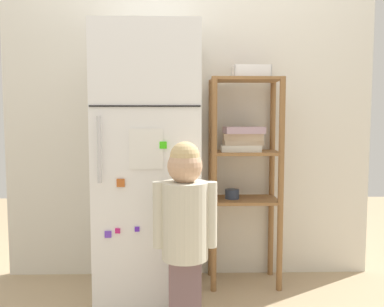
# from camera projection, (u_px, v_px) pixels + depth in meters

# --- Properties ---
(ground_plane) EXTENTS (6.00, 6.00, 0.00)m
(ground_plane) POSITION_uv_depth(u_px,v_px,m) (190.00, 294.00, 2.52)
(ground_plane) COLOR tan
(kitchen_wall_back) EXTENTS (2.44, 0.03, 2.08)m
(kitchen_wall_back) POSITION_uv_depth(u_px,v_px,m) (189.00, 122.00, 2.78)
(kitchen_wall_back) COLOR silver
(kitchen_wall_back) RESTS_ON ground
(refrigerator) EXTENTS (0.58, 0.64, 1.58)m
(refrigerator) POSITION_uv_depth(u_px,v_px,m) (150.00, 165.00, 2.47)
(refrigerator) COLOR white
(refrigerator) RESTS_ON ground
(child_standing) EXTENTS (0.31, 0.23, 0.96)m
(child_standing) POSITION_uv_depth(u_px,v_px,m) (185.00, 220.00, 2.00)
(child_standing) COLOR #6E565B
(child_standing) RESTS_ON ground
(pantry_shelf_unit) EXTENTS (0.44, 0.29, 1.31)m
(pantry_shelf_unit) POSITION_uv_depth(u_px,v_px,m) (244.00, 157.00, 2.63)
(pantry_shelf_unit) COLOR olive
(pantry_shelf_unit) RESTS_ON ground
(fruit_bin) EXTENTS (0.22, 0.18, 0.08)m
(fruit_bin) POSITION_uv_depth(u_px,v_px,m) (252.00, 72.00, 2.59)
(fruit_bin) COLOR white
(fruit_bin) RESTS_ON pantry_shelf_unit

